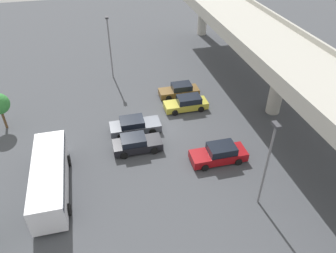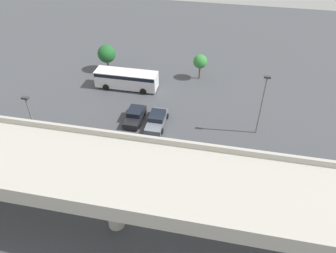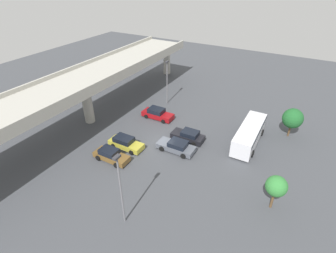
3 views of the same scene
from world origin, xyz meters
name	(u,v)px [view 2 (image 2 of 3)]	position (x,y,z in m)	size (l,w,h in m)	color
ground_plane	(152,135)	(0.00, 0.00, 0.00)	(100.40, 100.40, 0.00)	#424449
highway_overpass	(109,176)	(0.00, 12.58, 6.13)	(48.27, 7.55, 7.44)	#ADAAA0
parked_car_0	(194,160)	(-5.57, 3.91, 0.68)	(1.97, 4.48, 1.45)	brown
parked_car_1	(167,156)	(-2.70, 3.90, 0.70)	(2.02, 4.60, 1.48)	gold
parked_car_2	(157,120)	(-0.13, -2.12, 0.67)	(2.20, 4.87, 1.42)	#515660
parked_car_3	(135,116)	(2.69, -2.40, 0.69)	(2.11, 4.37, 1.46)	black
parked_car_4	(90,147)	(5.81, 4.29, 0.72)	(2.13, 4.86, 1.57)	maroon
shuttle_bus	(126,78)	(6.00, -9.57, 1.52)	(8.72, 2.71, 2.53)	silver
lamp_post_near_aisle	(262,101)	(-11.95, -2.96, 4.46)	(0.70, 0.35, 7.55)	slate
lamp_post_mid_lot	(33,122)	(10.95, 5.49, 4.32)	(0.70, 0.35, 7.30)	slate
tree_front_left	(200,62)	(-3.71, -14.34, 2.75)	(2.01, 2.01, 3.78)	brown
tree_front_centre	(107,54)	(10.38, -13.97, 2.76)	(2.68, 2.68, 4.11)	brown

